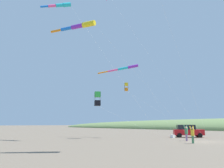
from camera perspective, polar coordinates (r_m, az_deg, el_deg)
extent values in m
plane|color=#756654|center=(28.67, 21.99, -13.18)|extent=(600.00, 600.00, 0.00)
cube|color=red|center=(37.12, 18.50, -11.32)|extent=(4.21, 4.46, 0.84)
cube|color=black|center=(37.04, 17.90, -10.17)|extent=(2.92, 3.02, 0.68)
cylinder|color=black|center=(38.34, 20.46, -11.77)|extent=(0.60, 0.64, 0.66)
cylinder|color=black|center=(36.53, 21.11, -11.86)|extent=(0.60, 0.64, 0.66)
cylinder|color=black|center=(37.81, 16.05, -12.04)|extent=(0.60, 0.64, 0.66)
cylinder|color=black|center=(35.98, 16.48, -12.15)|extent=(0.60, 0.64, 0.66)
cube|color=white|center=(35.30, 14.90, -12.52)|extent=(0.60, 0.40, 0.36)
cube|color=white|center=(35.29, 14.88, -12.18)|extent=(0.62, 0.42, 0.06)
cube|color=#3D7F51|center=(25.81, 19.49, -12.92)|extent=(0.32, 0.31, 0.76)
cylinder|color=gold|center=(25.78, 19.40, -11.38)|extent=(0.49, 0.49, 0.63)
sphere|color=#A37551|center=(25.77, 19.35, -10.42)|extent=(0.24, 0.24, 0.24)
cylinder|color=gold|center=(25.88, 18.91, -10.34)|extent=(0.34, 0.33, 0.48)
cylinder|color=gold|center=(25.95, 19.60, -10.30)|extent=(0.34, 0.33, 0.48)
cube|color=#8E6B9E|center=(29.19, 18.09, -12.57)|extent=(0.32, 0.32, 0.78)
cylinder|color=#3D7F51|center=(29.16, 18.01, -11.17)|extent=(0.50, 0.50, 0.64)
sphere|color=tan|center=(29.15, 17.96, -10.30)|extent=(0.24, 0.24, 0.24)
cylinder|color=#3D7F51|center=(29.26, 17.57, -10.23)|extent=(0.35, 0.35, 0.49)
cylinder|color=#3D7F51|center=(29.34, 18.19, -10.20)|extent=(0.35, 0.35, 0.49)
cylinder|color=purple|center=(37.61, 5.25, 4.37)|extent=(1.57, 1.54, 0.77)
cylinder|color=#1EB7C6|center=(37.49, 2.74, 3.89)|extent=(1.50, 1.47, 0.68)
cylinder|color=#EF4C93|center=(37.45, 0.22, 3.40)|extent=(1.43, 1.39, 0.60)
cylinder|color=orange|center=(37.47, -2.31, 2.91)|extent=(1.36, 1.32, 0.52)
cylinder|color=white|center=(36.48, 10.86, -3.98)|extent=(3.08, 4.40, 11.28)
cylinder|color=white|center=(21.27, 17.58, 3.39)|extent=(6.35, 0.70, 13.42)
cube|color=green|center=(32.70, -3.63, -2.62)|extent=(1.05, 1.05, 0.77)
cube|color=black|center=(32.57, -3.65, -4.77)|extent=(1.05, 1.05, 0.77)
cylinder|color=black|center=(32.19, -4.20, -3.60)|extent=(0.02, 0.02, 2.00)
cylinder|color=black|center=(32.31, -2.85, -3.64)|extent=(0.02, 0.02, 2.00)
cylinder|color=black|center=(32.95, -4.41, -3.74)|extent=(0.02, 0.02, 2.00)
cylinder|color=black|center=(33.07, -3.08, -3.78)|extent=(0.02, 0.02, 2.00)
cylinder|color=white|center=(34.55, 4.53, -9.43)|extent=(9.87, 3.23, 4.51)
cylinder|color=white|center=(30.64, 9.79, 6.10)|extent=(7.34, 9.67, 20.72)
cylinder|color=#1EB7C6|center=(29.64, -11.18, 18.81)|extent=(1.11, 0.83, 0.73)
cylinder|color=#1EB7C6|center=(29.42, -12.94, 18.57)|extent=(1.06, 0.73, 0.64)
cylinder|color=#EF4C93|center=(29.23, -14.72, 18.31)|extent=(1.00, 0.64, 0.55)
cylinder|color=blue|center=(29.07, -16.52, 18.03)|extent=(0.94, 0.54, 0.46)
cylinder|color=white|center=(27.86, 1.28, 2.70)|extent=(10.54, 5.20, 16.14)
cube|color=yellow|center=(34.63, 3.56, -0.10)|extent=(0.67, 0.67, 0.48)
cube|color=orange|center=(34.51, 3.57, -1.34)|extent=(0.67, 0.67, 0.48)
cylinder|color=black|center=(34.31, 3.21, -0.66)|extent=(0.02, 0.02, 1.24)
cylinder|color=black|center=(34.36, 4.00, -0.66)|extent=(0.02, 0.02, 1.24)
cylinder|color=black|center=(34.78, 3.14, -0.78)|extent=(0.02, 0.02, 1.24)
cylinder|color=black|center=(34.82, 3.92, -0.78)|extent=(0.02, 0.02, 1.24)
cylinder|color=white|center=(35.39, 12.62, -7.32)|extent=(8.87, 6.65, 6.88)
cylinder|color=yellow|center=(32.52, -5.79, 14.65)|extent=(1.41, 1.98, 0.74)
cylinder|color=purple|center=(33.42, -8.59, 14.01)|extent=(1.29, 1.93, 0.61)
cylinder|color=blue|center=(34.40, -11.22, 13.37)|extent=(1.16, 1.88, 0.47)
cylinder|color=orange|center=(35.45, -13.69, 12.75)|extent=(1.04, 1.82, 0.33)
cylinder|color=white|center=(31.48, 7.78, 0.54)|extent=(12.06, 6.33, 15.29)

